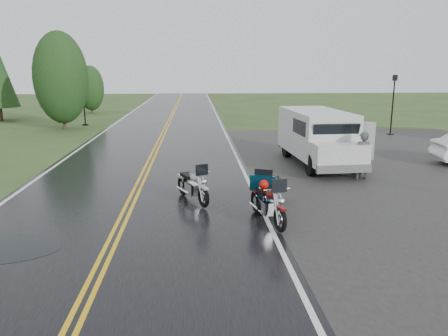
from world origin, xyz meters
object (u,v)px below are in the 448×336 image
(person_at_van, at_px, (362,156))
(lamp_post_far_right, at_px, (393,105))
(motorcycle_red, at_px, (280,209))
(motorcycle_teal, at_px, (262,195))
(van_white, at_px, (312,146))
(motorcycle_silver, at_px, (203,189))
(lamp_post_far_left, at_px, (83,96))

(person_at_van, relative_size, lamp_post_far_right, 0.48)
(motorcycle_red, xyz_separation_m, motorcycle_teal, (-0.26, 1.20, -0.00))
(motorcycle_teal, bearing_deg, van_white, 83.55)
(motorcycle_teal, distance_m, lamp_post_far_right, 17.54)
(person_at_van, distance_m, lamp_post_far_right, 11.98)
(motorcycle_teal, xyz_separation_m, van_white, (2.56, 4.53, 0.50))
(motorcycle_red, distance_m, van_white, 6.19)
(person_at_van, bearing_deg, van_white, -22.08)
(van_white, relative_size, person_at_van, 3.38)
(motorcycle_red, bearing_deg, lamp_post_far_right, 45.12)
(motorcycle_silver, distance_m, person_at_van, 6.54)
(lamp_post_far_right, bearing_deg, motorcycle_teal, -124.94)
(motorcycle_teal, distance_m, motorcycle_silver, 1.76)
(lamp_post_far_right, bearing_deg, lamp_post_far_left, 163.15)
(motorcycle_teal, relative_size, van_white, 0.37)
(motorcycle_silver, xyz_separation_m, lamp_post_far_left, (-7.95, 19.43, 1.43))
(person_at_van, xyz_separation_m, lamp_post_far_left, (-13.71, 16.35, 1.18))
(van_white, bearing_deg, person_at_van, -23.79)
(motorcycle_teal, height_order, motorcycle_silver, motorcycle_teal)
(motorcycle_silver, distance_m, lamp_post_far_left, 21.04)
(motorcycle_red, height_order, person_at_van, person_at_van)
(person_at_van, bearing_deg, lamp_post_far_right, -120.61)
(motorcycle_red, distance_m, lamp_post_far_left, 23.61)
(person_at_van, bearing_deg, lamp_post_far_left, -51.54)
(van_white, bearing_deg, motorcycle_red, -115.09)
(lamp_post_far_left, bearing_deg, motorcycle_red, -65.55)
(motorcycle_teal, xyz_separation_m, motorcycle_silver, (-1.55, 0.83, -0.02))
(motorcycle_red, xyz_separation_m, motorcycle_silver, (-1.81, 2.03, -0.03))
(motorcycle_red, height_order, van_white, van_white)
(motorcycle_teal, height_order, lamp_post_far_left, lamp_post_far_left)
(motorcycle_silver, distance_m, lamp_post_far_right, 17.83)
(lamp_post_far_right, bearing_deg, person_at_van, -119.09)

